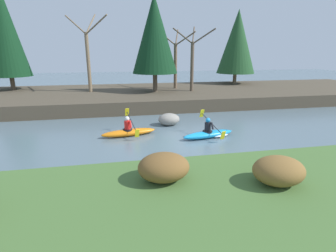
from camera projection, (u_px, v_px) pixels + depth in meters
ground_plane at (182, 143)px, 12.06m from camera, size 90.00×90.00×0.00m
riverbank_near at (258, 228)px, 5.68m from camera, size 44.00×6.68×0.74m
riverbank_far at (151, 96)px, 22.22m from camera, size 44.00×10.31×0.91m
conifer_tree_far_left at (4, 30)px, 21.10m from camera, size 3.35×3.35×8.57m
conifer_tree_left at (154, 35)px, 20.24m from camera, size 3.57×3.57×7.38m
conifer_tree_mid_left at (237, 42)px, 25.76m from camera, size 3.76×3.76×7.09m
bare_tree_mid_upstream at (88, 55)px, 20.65m from camera, size 3.38×3.34×6.12m
bare_tree_mid_downstream at (176, 61)px, 22.79m from camera, size 2.83×2.80×5.07m
bare_tree_downstream at (192, 61)px, 21.17m from camera, size 2.89×2.85×5.17m
shrub_clump_third at (164, 167)px, 6.93m from camera, size 1.38×1.15×0.75m
shrub_clump_far_end at (279, 171)px, 6.74m from camera, size 1.36×1.13×0.74m
kayaker_lead at (210, 133)px, 12.81m from camera, size 2.79×2.05×1.20m
kayaker_middle at (129, 131)px, 13.06m from camera, size 2.79×2.06×1.20m
boulder_midstream at (169, 119)px, 14.91m from camera, size 1.22×0.95×0.69m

